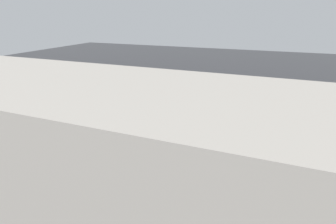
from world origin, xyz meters
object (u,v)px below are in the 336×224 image
Objects in this scene: moving_hatchback at (201,103)px; pedestrian at (111,118)px; fire_hydrant at (125,125)px; sign_post at (79,104)px.

pedestrian is at bearing 38.16° from moving_hatchback.
moving_hatchback is 4.46m from pedestrian.
moving_hatchback is at bearing -137.73° from fire_hydrant.
fire_hydrant is 2.21m from sign_post.
pedestrian is at bearing 12.13° from fire_hydrant.
moving_hatchback is at bearing -141.84° from pedestrian.
sign_post is (1.49, 1.14, 1.18)m from fire_hydrant.
moving_hatchback is 1.76× the size of sign_post.
fire_hydrant is 0.66× the size of pedestrian.
pedestrian reaches higher than fire_hydrant.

